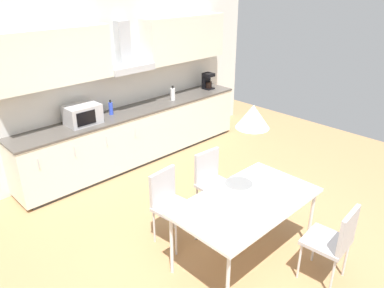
% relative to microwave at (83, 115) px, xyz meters
% --- Properties ---
extents(ground_plane, '(8.78, 8.71, 0.02)m').
position_rel_microwave_xyz_m(ground_plane, '(0.24, -2.60, -1.04)').
color(ground_plane, '#9E754C').
extents(wall_back, '(7.03, 0.10, 2.71)m').
position_rel_microwave_xyz_m(wall_back, '(0.24, 0.35, 0.33)').
color(wall_back, silver).
rests_on(wall_back, ground_plane).
extents(kitchen_counter, '(4.06, 0.63, 0.89)m').
position_rel_microwave_xyz_m(kitchen_counter, '(0.92, 0.00, -0.58)').
color(kitchen_counter, '#333333').
rests_on(kitchen_counter, ground_plane).
extents(backsplash_tile, '(4.04, 0.02, 0.52)m').
position_rel_microwave_xyz_m(backsplash_tile, '(0.92, 0.29, 0.12)').
color(backsplash_tile, silver).
rests_on(backsplash_tile, kitchen_counter).
extents(upper_wall_cabinets, '(4.04, 0.40, 0.74)m').
position_rel_microwave_xyz_m(upper_wall_cabinets, '(0.92, 0.13, 0.82)').
color(upper_wall_cabinets, silver).
extents(microwave, '(0.48, 0.35, 0.28)m').
position_rel_microwave_xyz_m(microwave, '(0.00, 0.00, 0.00)').
color(microwave, '#ADADB2').
rests_on(microwave, kitchen_counter).
extents(coffee_maker, '(0.18, 0.19, 0.30)m').
position_rel_microwave_xyz_m(coffee_maker, '(2.61, 0.03, 0.01)').
color(coffee_maker, black).
rests_on(coffee_maker, kitchen_counter).
extents(bottle_white, '(0.08, 0.08, 0.25)m').
position_rel_microwave_xyz_m(bottle_white, '(1.67, -0.05, -0.03)').
color(bottle_white, white).
rests_on(bottle_white, kitchen_counter).
extents(bottle_blue, '(0.06, 0.06, 0.23)m').
position_rel_microwave_xyz_m(bottle_blue, '(0.51, 0.06, -0.04)').
color(bottle_blue, blue).
rests_on(bottle_blue, kitchen_counter).
extents(dining_table, '(1.54, 0.87, 0.75)m').
position_rel_microwave_xyz_m(dining_table, '(0.28, -2.78, -0.33)').
color(dining_table, white).
rests_on(dining_table, ground_plane).
extents(chair_near_right, '(0.43, 0.43, 0.87)m').
position_rel_microwave_xyz_m(chair_near_right, '(0.64, -3.59, -0.50)').
color(chair_near_right, '#B2B2B7').
rests_on(chair_near_right, ground_plane).
extents(chair_far_left, '(0.44, 0.44, 0.87)m').
position_rel_microwave_xyz_m(chair_far_left, '(-0.07, -1.96, -0.50)').
color(chair_far_left, '#B2B2B7').
rests_on(chair_far_left, ground_plane).
extents(chair_far_right, '(0.42, 0.42, 0.87)m').
position_rel_microwave_xyz_m(chair_far_right, '(0.63, -1.96, -0.50)').
color(chair_far_right, '#B2B2B7').
rests_on(chair_far_right, ground_plane).
extents(pendant_lamp, '(0.32, 0.32, 0.22)m').
position_rel_microwave_xyz_m(pendant_lamp, '(0.28, -2.78, 0.63)').
color(pendant_lamp, silver).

